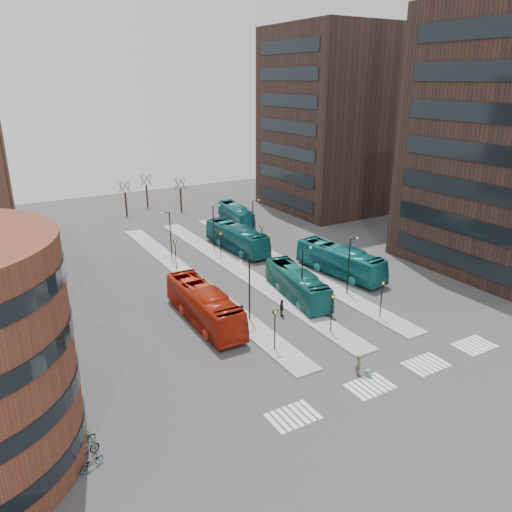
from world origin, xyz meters
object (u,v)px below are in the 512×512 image
commuter_c (315,296)px  teal_bus_a (297,284)px  suitcase (368,373)px  bicycle_near (91,463)px  commuter_b (282,308)px  teal_bus_b (237,238)px  red_bus (204,305)px  bicycle_far (83,441)px  teal_bus_d (236,214)px  traveller (359,365)px  commuter_a (241,313)px  bicycle_mid (87,450)px  teal_bus_c (340,261)px

commuter_c → teal_bus_a: bearing=-149.0°
suitcase → commuter_c: 13.66m
bicycle_near → commuter_b: bearing=-84.0°
teal_bus_b → commuter_b: 20.71m
red_bus → bicycle_far: size_ratio=7.11×
suitcase → teal_bus_d: (11.89, 43.58, 1.18)m
suitcase → bicycle_far: bicycle_far is taller
teal_bus_b → commuter_b: size_ratio=7.02×
suitcase → bicycle_far: (-20.73, 3.12, 0.17)m
teal_bus_d → commuter_c: (-7.37, -30.69, -0.68)m
commuter_c → teal_bus_b: bearing=-171.2°
teal_bus_b → traveller: bearing=-104.8°
teal_bus_b → commuter_a: (-9.66, -18.73, -0.87)m
red_bus → commuter_a: (3.10, -1.60, -0.90)m
traveller → commuter_c: bearing=25.0°
commuter_b → bicycle_near: (-20.72, -11.14, -0.44)m
traveller → bicycle_mid: traveller is taller
red_bus → commuter_c: bearing=-9.0°
teal_bus_b → bicycle_near: bearing=-134.0°
teal_bus_a → bicycle_near: 28.30m
bicycle_far → commuter_c: bearing=-89.8°
teal_bus_a → commuter_c: bearing=-63.2°
traveller → teal_bus_d: bearing=31.2°
teal_bus_c → commuter_b: size_ratio=7.03×
teal_bus_c → bicycle_far: size_ratio=6.96×
commuter_c → teal_bus_c: bearing=137.0°
bicycle_mid → red_bus: bearing=-64.2°
red_bus → bicycle_mid: red_bus is taller
teal_bus_c → teal_bus_b: bearing=106.1°
teal_bus_b → bicycle_near: 40.83m
teal_bus_d → commuter_b: (-11.91, -31.44, -0.61)m
teal_bus_a → teal_bus_c: bearing=28.0°
bicycle_near → teal_bus_c: bearing=-84.9°
teal_bus_a → commuter_b: teal_bus_a is taller
teal_bus_c → bicycle_mid: 36.27m
suitcase → commuter_c: bearing=51.2°
commuter_a → teal_bus_d: bearing=-121.4°
teal_bus_c → commuter_c: (-7.39, -5.05, -0.90)m
commuter_a → bicycle_mid: size_ratio=0.98×
red_bus → commuter_a: size_ratio=7.51×
teal_bus_b → commuter_c: size_ratio=7.65×
commuter_c → commuter_a: bearing=-80.0°
teal_bus_b → teal_bus_d: teal_bus_b is taller
bicycle_far → teal_bus_b: bearing=-63.5°
commuter_b → bicycle_far: bearing=131.6°
teal_bus_b → commuter_c: (-1.28, -19.12, -0.90)m
teal_bus_d → commuter_b: teal_bus_d is taller
teal_bus_b → teal_bus_c: (6.10, -14.07, 0.00)m
traveller → commuter_b: bearing=44.8°
teal_bus_a → teal_bus_d: (8.10, 28.52, -0.06)m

